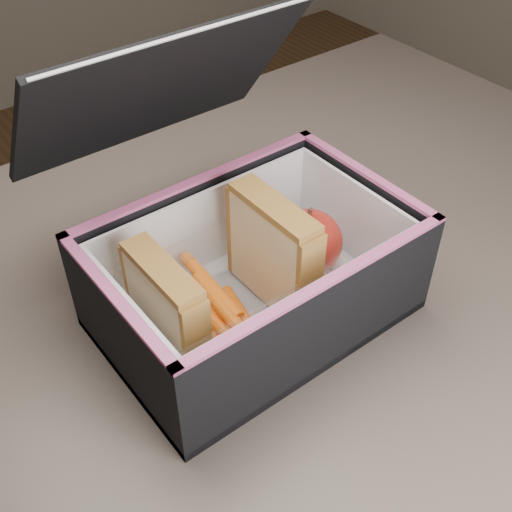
% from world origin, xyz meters
% --- Properties ---
extents(kitchen_table, '(1.20, 0.80, 0.75)m').
position_xyz_m(kitchen_table, '(0.00, 0.00, 0.66)').
color(kitchen_table, '#52463E').
rests_on(kitchen_table, ground).
extents(lunch_bag, '(0.28, 0.30, 0.25)m').
position_xyz_m(lunch_bag, '(0.00, -0.00, 0.81)').
color(lunch_bag, black).
rests_on(lunch_bag, kitchen_table).
extents(plastic_tub, '(0.16, 0.11, 0.07)m').
position_xyz_m(plastic_tub, '(-0.04, -0.01, 0.80)').
color(plastic_tub, white).
rests_on(plastic_tub, lunch_bag).
extents(sandwich_left, '(0.03, 0.09, 0.10)m').
position_xyz_m(sandwich_left, '(-0.09, -0.01, 0.82)').
color(sandwich_left, beige).
rests_on(sandwich_left, plastic_tub).
extents(sandwich_right, '(0.03, 0.10, 0.11)m').
position_xyz_m(sandwich_right, '(0.02, -0.01, 0.82)').
color(sandwich_right, beige).
rests_on(sandwich_right, plastic_tub).
extents(carrot_sticks, '(0.06, 0.15, 0.03)m').
position_xyz_m(carrot_sticks, '(-0.04, -0.01, 0.78)').
color(carrot_sticks, '#D54919').
rests_on(carrot_sticks, plastic_tub).
extents(paper_napkin, '(0.09, 0.10, 0.01)m').
position_xyz_m(paper_napkin, '(0.07, -0.00, 0.77)').
color(paper_napkin, white).
rests_on(paper_napkin, lunch_bag).
extents(red_apple, '(0.08, 0.08, 0.07)m').
position_xyz_m(red_apple, '(0.07, -0.00, 0.80)').
color(red_apple, maroon).
rests_on(red_apple, paper_napkin).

